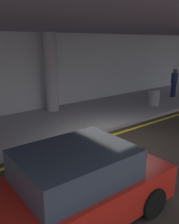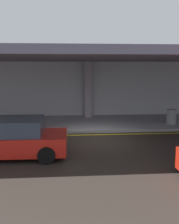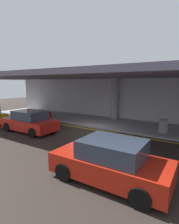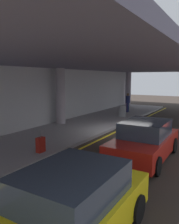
% 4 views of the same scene
% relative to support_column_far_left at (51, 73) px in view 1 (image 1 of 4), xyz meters
% --- Properties ---
extents(ground_plane, '(60.00, 60.00, 0.00)m').
position_rel_support_column_far_left_xyz_m(ground_plane, '(0.00, -4.61, -1.97)').
color(ground_plane, '#2D2520').
extents(sidewalk, '(26.00, 4.20, 0.15)m').
position_rel_support_column_far_left_xyz_m(sidewalk, '(0.00, -1.51, -1.90)').
color(sidewalk, gray).
rests_on(sidewalk, ground).
extents(lane_stripe_yellow, '(26.00, 0.14, 0.01)m').
position_rel_support_column_far_left_xyz_m(lane_stripe_yellow, '(0.00, -3.95, -1.97)').
color(lane_stripe_yellow, yellow).
rests_on(lane_stripe_yellow, ground).
extents(support_column_far_left, '(0.62, 0.62, 3.65)m').
position_rel_support_column_far_left_xyz_m(support_column_far_left, '(0.00, 0.00, 0.00)').
color(support_column_far_left, '#9A9099').
rests_on(support_column_far_left, sidewalk).
extents(ceiling_overhang, '(28.00, 13.20, 0.30)m').
position_rel_support_column_far_left_xyz_m(ceiling_overhang, '(0.00, -2.01, 1.97)').
color(ceiling_overhang, slate).
rests_on(ceiling_overhang, support_column_far_left).
extents(terminal_back_wall, '(26.00, 0.30, 3.80)m').
position_rel_support_column_far_left_xyz_m(terminal_back_wall, '(0.00, 0.74, -0.07)').
color(terminal_back_wall, '#BABBBE').
rests_on(terminal_back_wall, ground).
extents(car_red_no2, '(4.10, 1.92, 1.50)m').
position_rel_support_column_far_left_xyz_m(car_red_no2, '(-3.36, -6.79, -1.26)').
color(car_red_no2, red).
rests_on(car_red_no2, ground).
extents(traveler_with_luggage, '(0.38, 0.38, 1.68)m').
position_rel_support_column_far_left_xyz_m(traveler_with_luggage, '(7.20, -1.89, -0.86)').
color(traveler_with_luggage, '#171442').
rests_on(traveler_with_luggage, sidewalk).
extents(trash_bin_steel, '(0.56, 0.56, 0.85)m').
position_rel_support_column_far_left_xyz_m(trash_bin_steel, '(4.70, -2.41, -1.40)').
color(trash_bin_steel, gray).
rests_on(trash_bin_steel, sidewalk).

